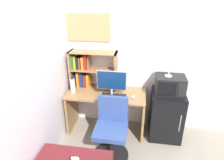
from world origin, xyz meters
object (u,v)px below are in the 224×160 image
at_px(water_bottle, 73,86).
at_px(wall_corkboard, 87,27).
at_px(hutch_bookshelf, 87,69).
at_px(microwave, 170,85).
at_px(mini_fridge, 166,115).
at_px(keyboard, 114,96).
at_px(computer_mouse, 133,97).
at_px(desk_fan, 169,68).
at_px(monitor, 112,82).
at_px(desk_chair, 111,132).

bearing_deg(water_bottle, wall_corkboard, 63.15).
bearing_deg(hutch_bookshelf, microwave, -6.79).
distance_m(mini_fridge, wall_corkboard, 1.93).
height_order(mini_fridge, microwave, microwave).
bearing_deg(microwave, wall_corkboard, 168.72).
distance_m(keyboard, microwave, 0.89).
height_order(computer_mouse, desk_fan, desk_fan).
distance_m(keyboard, desk_fan, 0.95).
distance_m(monitor, keyboard, 0.23).
height_order(desk_chair, wall_corkboard, wall_corkboard).
bearing_deg(wall_corkboard, water_bottle, -116.85).
distance_m(desk_fan, wall_corkboard, 1.44).
height_order(monitor, microwave, monitor).
distance_m(keyboard, wall_corkboard, 1.17).
bearing_deg(keyboard, microwave, 7.47).
bearing_deg(water_bottle, keyboard, -2.34).
xyz_separation_m(hutch_bookshelf, monitor, (0.47, -0.25, -0.08)).
relative_size(water_bottle, wall_corkboard, 0.33).
bearing_deg(microwave, monitor, -174.27).
bearing_deg(desk_fan, microwave, 6.90).
height_order(keyboard, desk_fan, desk_fan).
relative_size(keyboard, desk_chair, 0.43).
bearing_deg(keyboard, desk_fan, 7.50).
bearing_deg(microwave, water_bottle, -176.85).
distance_m(microwave, desk_fan, 0.28).
height_order(monitor, mini_fridge, monitor).
xyz_separation_m(computer_mouse, desk_fan, (0.51, 0.12, 0.47)).
xyz_separation_m(computer_mouse, water_bottle, (-0.99, 0.04, 0.10)).
xyz_separation_m(keyboard, wall_corkboard, (-0.50, 0.38, 0.99)).
bearing_deg(hutch_bookshelf, desk_chair, -53.38).
bearing_deg(desk_chair, mini_fridge, 34.10).
xyz_separation_m(microwave, desk_chair, (-0.83, -0.56, -0.56)).
distance_m(hutch_bookshelf, mini_fridge, 1.52).
relative_size(water_bottle, mini_fridge, 0.32).
height_order(hutch_bookshelf, computer_mouse, hutch_bookshelf).
distance_m(keyboard, water_bottle, 0.69).
distance_m(mini_fridge, desk_chair, 1.00).
distance_m(hutch_bookshelf, wall_corkboard, 0.69).
bearing_deg(desk_fan, keyboard, -172.50).
distance_m(desk_fan, desk_chair, 1.28).
relative_size(desk_chair, wall_corkboard, 1.18).
bearing_deg(mini_fridge, computer_mouse, -167.65).
bearing_deg(hutch_bookshelf, computer_mouse, -19.36).
distance_m(hutch_bookshelf, desk_fan, 1.34).
xyz_separation_m(mini_fridge, microwave, (0.00, 0.00, 0.55)).
height_order(keyboard, wall_corkboard, wall_corkboard).
distance_m(computer_mouse, microwave, 0.60).
distance_m(keyboard, mini_fridge, 0.93).
bearing_deg(desk_fan, water_bottle, -176.96).
height_order(water_bottle, desk_fan, desk_fan).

